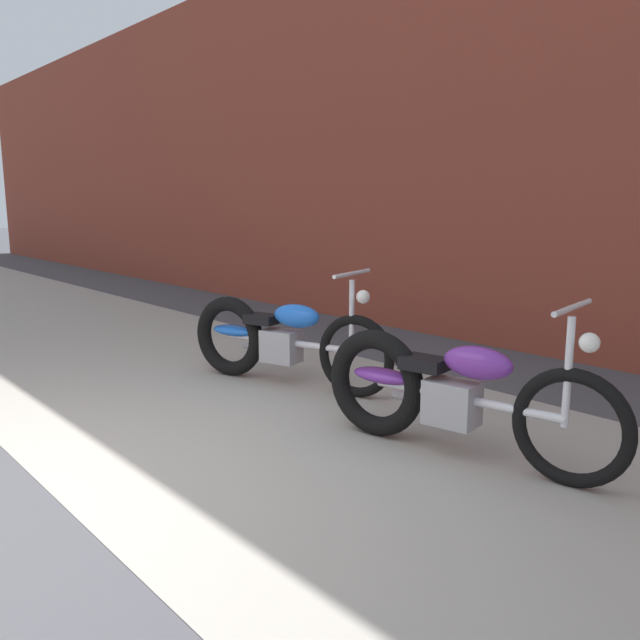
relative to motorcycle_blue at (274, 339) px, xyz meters
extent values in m
plane|color=#47474C|center=(0.90, -2.26, -0.40)|extent=(80.00, 80.00, 0.00)
cube|color=#9E998E|center=(0.90, -0.51, -0.40)|extent=(36.00, 3.50, 0.01)
cube|color=brown|center=(0.90, 2.94, 2.07)|extent=(36.00, 0.50, 4.93)
torus|color=black|center=(0.77, 0.24, -0.06)|extent=(0.67, 0.28, 0.68)
torus|color=black|center=(-0.47, -0.15, -0.03)|extent=(0.73, 0.35, 0.73)
cylinder|color=silver|center=(0.15, 0.05, -0.02)|extent=(1.19, 0.43, 0.06)
cube|color=#99999E|center=(0.07, 0.02, -0.06)|extent=(0.37, 0.31, 0.28)
ellipsoid|color=blue|center=(0.23, 0.07, 0.22)|extent=(0.48, 0.32, 0.20)
ellipsoid|color=blue|center=(-0.42, -0.14, 0.03)|extent=(0.47, 0.31, 0.10)
cube|color=black|center=(-0.12, -0.04, 0.16)|extent=(0.33, 0.28, 0.08)
cylinder|color=silver|center=(0.73, 0.23, 0.25)|extent=(0.06, 0.06, 0.62)
cylinder|color=silver|center=(0.73, 0.23, 0.61)|extent=(0.21, 0.56, 0.03)
sphere|color=white|center=(0.83, 0.26, 0.43)|extent=(0.11, 0.11, 0.11)
cylinder|color=silver|center=(-0.20, 0.09, -0.14)|extent=(0.54, 0.22, 0.06)
torus|color=black|center=(2.76, -0.04, -0.06)|extent=(0.68, 0.20, 0.68)
torus|color=black|center=(1.48, -0.27, -0.03)|extent=(0.74, 0.25, 0.73)
cylinder|color=silver|center=(2.12, -0.15, -0.02)|extent=(1.23, 0.27, 0.06)
cube|color=#99999E|center=(2.04, -0.17, -0.06)|extent=(0.35, 0.27, 0.28)
ellipsoid|color=#6B2D93|center=(2.20, -0.14, 0.22)|extent=(0.47, 0.26, 0.20)
ellipsoid|color=#6B2D93|center=(1.53, -0.26, 0.03)|extent=(0.46, 0.25, 0.10)
cube|color=black|center=(1.85, -0.20, 0.16)|extent=(0.31, 0.25, 0.08)
cylinder|color=silver|center=(2.72, -0.05, 0.25)|extent=(0.05, 0.05, 0.62)
cylinder|color=silver|center=(2.72, -0.05, 0.61)|extent=(0.13, 0.58, 0.03)
sphere|color=white|center=(2.82, -0.03, 0.43)|extent=(0.11, 0.11, 0.11)
cylinder|color=silver|center=(1.78, -0.06, -0.14)|extent=(0.55, 0.15, 0.06)
camera|label=1|loc=(4.40, -3.32, 1.17)|focal=36.26mm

